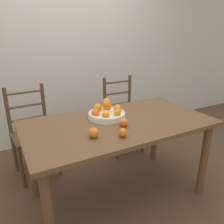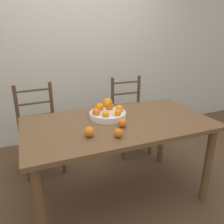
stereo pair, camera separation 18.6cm
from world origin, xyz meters
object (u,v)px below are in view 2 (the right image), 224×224
(orange_loose_1, at_px, (89,132))
(orange_loose_2, at_px, (122,123))
(fruit_bowl, at_px, (108,112))
(chair_right, at_px, (130,117))
(orange_loose_0, at_px, (118,133))
(chair_left, at_px, (40,131))

(orange_loose_1, relative_size, orange_loose_2, 1.09)
(orange_loose_1, distance_m, orange_loose_2, 0.31)
(fruit_bowl, height_order, chair_right, chair_right)
(orange_loose_0, distance_m, chair_left, 1.22)
(chair_left, bearing_deg, fruit_bowl, -54.06)
(fruit_bowl, distance_m, chair_left, 0.94)
(chair_left, bearing_deg, orange_loose_0, -70.12)
(fruit_bowl, distance_m, orange_loose_1, 0.41)
(orange_loose_0, distance_m, orange_loose_2, 0.19)
(fruit_bowl, bearing_deg, chair_left, 130.98)
(fruit_bowl, relative_size, chair_left, 0.34)
(orange_loose_0, distance_m, chair_right, 1.29)
(orange_loose_2, distance_m, chair_left, 1.14)
(chair_left, bearing_deg, orange_loose_2, -61.29)
(fruit_bowl, relative_size, orange_loose_0, 4.96)
(fruit_bowl, bearing_deg, orange_loose_0, -100.52)
(orange_loose_0, relative_size, orange_loose_1, 0.88)
(fruit_bowl, height_order, orange_loose_2, fruit_bowl)
(orange_loose_0, height_order, chair_right, chair_right)
(orange_loose_1, xyz_separation_m, orange_loose_2, (0.30, 0.07, -0.00))
(orange_loose_1, distance_m, chair_left, 1.08)
(fruit_bowl, relative_size, orange_loose_1, 4.37)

